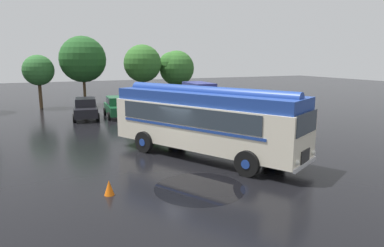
{
  "coord_description": "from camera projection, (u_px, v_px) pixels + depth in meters",
  "views": [
    {
      "loc": [
        -6.47,
        -15.15,
        4.82
      ],
      "look_at": [
        0.78,
        1.06,
        1.4
      ],
      "focal_mm": 32.0,
      "sensor_mm": 36.0,
      "label": 1
    }
  ],
  "objects": [
    {
      "name": "ground_plane",
      "position": [
        186.0,
        156.0,
        17.08
      ],
      "size": [
        120.0,
        120.0,
        0.0
      ],
      "primitive_type": "plane",
      "color": "black"
    },
    {
      "name": "vintage_bus",
      "position": [
        205.0,
        119.0,
        16.64
      ],
      "size": [
        6.91,
        10.05,
        3.49
      ],
      "color": "silver",
      "rests_on": "ground"
    },
    {
      "name": "car_near_left",
      "position": [
        86.0,
        108.0,
        27.34
      ],
      "size": [
        2.32,
        4.37,
        1.66
      ],
      "color": "black",
      "rests_on": "ground"
    },
    {
      "name": "car_mid_left",
      "position": [
        117.0,
        107.0,
        28.27
      ],
      "size": [
        2.12,
        4.28,
        1.66
      ],
      "color": "#144C28",
      "rests_on": "ground"
    },
    {
      "name": "car_mid_right",
      "position": [
        149.0,
        104.0,
        30.08
      ],
      "size": [
        2.16,
        4.3,
        1.66
      ],
      "color": "black",
      "rests_on": "ground"
    },
    {
      "name": "car_far_right",
      "position": [
        180.0,
        103.0,
        30.82
      ],
      "size": [
        2.29,
        4.36,
        1.66
      ],
      "color": "#144C28",
      "rests_on": "ground"
    },
    {
      "name": "box_van",
      "position": [
        202.0,
        95.0,
        32.12
      ],
      "size": [
        2.5,
        5.84,
        2.5
      ],
      "color": "navy",
      "rests_on": "ground"
    },
    {
      "name": "tree_left_of_centre",
      "position": [
        37.0,
        70.0,
        32.43
      ],
      "size": [
        2.9,
        2.9,
        5.11
      ],
      "color": "#4C3823",
      "rests_on": "ground"
    },
    {
      "name": "tree_centre",
      "position": [
        81.0,
        59.0,
        34.28
      ],
      "size": [
        4.62,
        4.62,
        6.98
      ],
      "color": "#4C3823",
      "rests_on": "ground"
    },
    {
      "name": "tree_right_of_centre",
      "position": [
        142.0,
        63.0,
        35.57
      ],
      "size": [
        3.9,
        3.9,
        6.19
      ],
      "color": "#4C3823",
      "rests_on": "ground"
    },
    {
      "name": "tree_far_right",
      "position": [
        175.0,
        67.0,
        37.73
      ],
      "size": [
        3.96,
        3.85,
        5.62
      ],
      "color": "#4C3823",
      "rests_on": "ground"
    },
    {
      "name": "traffic_cone",
      "position": [
        109.0,
        188.0,
        12.16
      ],
      "size": [
        0.36,
        0.36,
        0.55
      ],
      "primitive_type": "cone",
      "color": "orange",
      "rests_on": "ground"
    },
    {
      "name": "puddle_patch",
      "position": [
        199.0,
        188.0,
        12.85
      ],
      "size": [
        3.43,
        3.43,
        0.01
      ],
      "primitive_type": "cylinder",
      "color": "black",
      "rests_on": "ground"
    }
  ]
}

